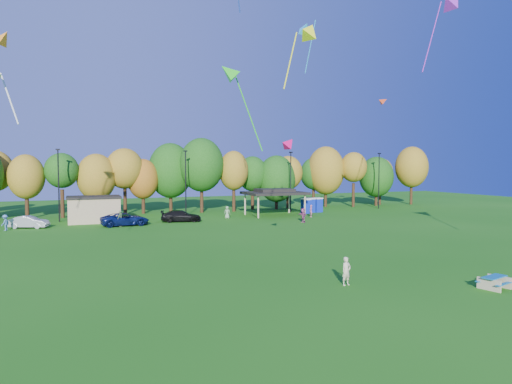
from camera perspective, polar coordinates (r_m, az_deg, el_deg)
name	(u,v)px	position (r m, az deg, el deg)	size (l,w,h in m)	color
ground	(318,293)	(25.70, 7.76, -12.44)	(160.00, 160.00, 0.00)	#19600F
tree_line	(157,173)	(67.95, -12.33, 2.31)	(93.57, 10.55, 11.15)	black
lamp_posts	(186,181)	(63.16, -8.78, 1.36)	(64.50, 0.25, 9.09)	black
utility_building	(94,209)	(59.77, -19.60, -2.03)	(6.30, 4.30, 3.25)	tan
pavilion	(275,193)	(64.23, 2.33, -0.07)	(8.20, 6.20, 3.77)	tan
porta_potties	(311,205)	(68.61, 6.95, -1.66)	(3.75, 2.14, 2.18)	#0D24AA
picnic_table	(494,281)	(29.55, 27.63, -9.88)	(1.94, 1.73, 0.72)	tan
kite_flyer	(346,271)	(27.43, 11.24, -9.68)	(0.61, 0.40, 1.67)	beige
car_b	(29,222)	(57.06, -26.54, -3.38)	(1.46, 4.20, 1.38)	#A7A8AD
car_c	(125,219)	(55.35, -16.07, -3.29)	(2.52, 5.46, 1.52)	#0E1A54
car_d	(181,216)	(57.72, -9.36, -2.98)	(2.02, 4.97, 1.44)	black
far_person_0	(303,215)	(56.51, 5.91, -2.90)	(1.68, 0.53, 1.81)	#9A4076
far_person_1	(5,223)	(55.97, -28.86, -3.38)	(1.12, 0.64, 1.74)	teal
far_person_2	(121,219)	(54.44, -16.57, -3.22)	(1.09, 0.45, 1.86)	#608551
far_person_3	(227,212)	(60.51, -3.63, -2.56)	(0.81, 0.52, 1.65)	#7DA36F
far_person_5	(311,211)	(62.64, 6.88, -2.36)	(0.61, 0.40, 1.68)	#BF5A84
kite_0	(305,28)	(58.32, 6.10, 19.68)	(1.76, 3.96, 6.58)	#26ABF2
kite_4	(384,101)	(56.30, 15.69, 10.90)	(1.42, 1.28, 1.20)	red
kite_5	(228,73)	(38.82, -3.50, 14.63)	(4.45, 2.01, 7.49)	#21C91A
kite_8	(453,3)	(54.86, 23.43, 20.88)	(5.20, 2.37, 8.68)	#AE26CD
kite_10	(289,143)	(33.53, 4.17, 6.11)	(1.43, 1.18, 1.27)	#D60B5D
kite_11	(3,38)	(41.88, -29.10, 16.43)	(3.24, 1.97, 5.45)	orange
kite_13	(309,31)	(37.89, 6.70, 19.34)	(3.39, 2.35, 5.62)	#F5FF1A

